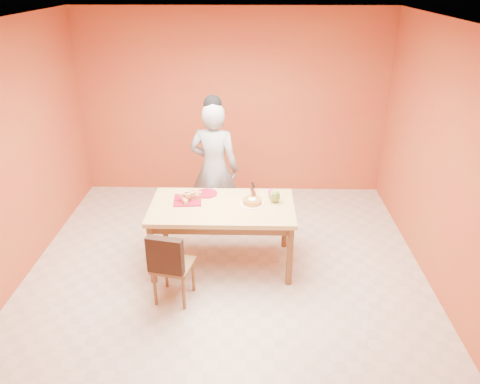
{
  "coord_description": "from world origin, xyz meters",
  "views": [
    {
      "loc": [
        0.27,
        -4.21,
        3.12
      ],
      "look_at": [
        0.16,
        0.3,
        0.98
      ],
      "focal_mm": 35.0,
      "sensor_mm": 36.0,
      "label": 1
    }
  ],
  "objects_px": {
    "red_dinner_plate": "(207,193)",
    "magenta_glass": "(271,194)",
    "person": "(214,169)",
    "egg_ornament": "(275,196)",
    "dining_table": "(222,213)",
    "checker_tin": "(273,193)",
    "pastry_platter": "(188,200)",
    "sponge_cake": "(252,201)",
    "dining_chair": "(173,264)"
  },
  "relations": [
    {
      "from": "magenta_glass",
      "to": "dining_chair",
      "type": "bearing_deg",
      "value": -138.59
    },
    {
      "from": "person",
      "to": "checker_tin",
      "type": "bearing_deg",
      "value": 154.84
    },
    {
      "from": "dining_table",
      "to": "egg_ornament",
      "type": "xyz_separation_m",
      "value": [
        0.58,
        0.09,
        0.17
      ]
    },
    {
      "from": "dining_table",
      "to": "red_dinner_plate",
      "type": "relative_size",
      "value": 6.38
    },
    {
      "from": "pastry_platter",
      "to": "checker_tin",
      "type": "height_order",
      "value": "checker_tin"
    },
    {
      "from": "magenta_glass",
      "to": "person",
      "type": "bearing_deg",
      "value": 139.6
    },
    {
      "from": "red_dinner_plate",
      "to": "magenta_glass",
      "type": "height_order",
      "value": "magenta_glass"
    },
    {
      "from": "pastry_platter",
      "to": "red_dinner_plate",
      "type": "height_order",
      "value": "pastry_platter"
    },
    {
      "from": "sponge_cake",
      "to": "person",
      "type": "bearing_deg",
      "value": 121.68
    },
    {
      "from": "dining_table",
      "to": "egg_ornament",
      "type": "distance_m",
      "value": 0.62
    },
    {
      "from": "dining_table",
      "to": "magenta_glass",
      "type": "height_order",
      "value": "magenta_glass"
    },
    {
      "from": "sponge_cake",
      "to": "checker_tin",
      "type": "bearing_deg",
      "value": 45.47
    },
    {
      "from": "red_dinner_plate",
      "to": "magenta_glass",
      "type": "xyz_separation_m",
      "value": [
        0.75,
        -0.07,
        0.04
      ]
    },
    {
      "from": "dining_table",
      "to": "pastry_platter",
      "type": "xyz_separation_m",
      "value": [
        -0.39,
        0.1,
        0.1
      ]
    },
    {
      "from": "egg_ornament",
      "to": "checker_tin",
      "type": "bearing_deg",
      "value": 82.85
    },
    {
      "from": "dining_chair",
      "to": "person",
      "type": "height_order",
      "value": "person"
    },
    {
      "from": "pastry_platter",
      "to": "red_dinner_plate",
      "type": "bearing_deg",
      "value": 42.79
    },
    {
      "from": "egg_ornament",
      "to": "checker_tin",
      "type": "distance_m",
      "value": 0.2
    },
    {
      "from": "egg_ornament",
      "to": "person",
      "type": "bearing_deg",
      "value": 125.84
    },
    {
      "from": "pastry_platter",
      "to": "sponge_cake",
      "type": "xyz_separation_m",
      "value": [
        0.73,
        -0.07,
        0.03
      ]
    },
    {
      "from": "pastry_platter",
      "to": "egg_ornament",
      "type": "xyz_separation_m",
      "value": [
        0.98,
        -0.01,
        0.07
      ]
    },
    {
      "from": "sponge_cake",
      "to": "pastry_platter",
      "type": "bearing_deg",
      "value": 174.71
    },
    {
      "from": "person",
      "to": "sponge_cake",
      "type": "xyz_separation_m",
      "value": [
        0.48,
        -0.77,
        -0.06
      ]
    },
    {
      "from": "dining_chair",
      "to": "checker_tin",
      "type": "xyz_separation_m",
      "value": [
        1.04,
        0.96,
        0.35
      ]
    },
    {
      "from": "pastry_platter",
      "to": "magenta_glass",
      "type": "bearing_deg",
      "value": 6.96
    },
    {
      "from": "dining_table",
      "to": "person",
      "type": "height_order",
      "value": "person"
    },
    {
      "from": "dining_chair",
      "to": "dining_table",
      "type": "bearing_deg",
      "value": 67.23
    },
    {
      "from": "dining_table",
      "to": "egg_ornament",
      "type": "bearing_deg",
      "value": 8.77
    },
    {
      "from": "dining_chair",
      "to": "pastry_platter",
      "type": "relative_size",
      "value": 2.69
    },
    {
      "from": "red_dinner_plate",
      "to": "egg_ornament",
      "type": "height_order",
      "value": "egg_ornament"
    },
    {
      "from": "dining_table",
      "to": "egg_ornament",
      "type": "height_order",
      "value": "egg_ornament"
    },
    {
      "from": "person",
      "to": "pastry_platter",
      "type": "height_order",
      "value": "person"
    },
    {
      "from": "dining_chair",
      "to": "pastry_platter",
      "type": "distance_m",
      "value": 0.85
    },
    {
      "from": "dining_table",
      "to": "red_dinner_plate",
      "type": "xyz_separation_m",
      "value": [
        -0.2,
        0.29,
        0.1
      ]
    },
    {
      "from": "sponge_cake",
      "to": "magenta_glass",
      "type": "height_order",
      "value": "magenta_glass"
    },
    {
      "from": "red_dinner_plate",
      "to": "checker_tin",
      "type": "xyz_separation_m",
      "value": [
        0.77,
        -0.0,
        0.01
      ]
    },
    {
      "from": "pastry_platter",
      "to": "dining_chair",
      "type": "bearing_deg",
      "value": -95.11
    },
    {
      "from": "pastry_platter",
      "to": "magenta_glass",
      "type": "distance_m",
      "value": 0.95
    },
    {
      "from": "person",
      "to": "egg_ornament",
      "type": "distance_m",
      "value": 1.02
    },
    {
      "from": "dining_table",
      "to": "checker_tin",
      "type": "relative_size",
      "value": 14.36
    },
    {
      "from": "dining_table",
      "to": "dining_chair",
      "type": "relative_size",
      "value": 1.93
    },
    {
      "from": "sponge_cake",
      "to": "egg_ornament",
      "type": "height_order",
      "value": "egg_ornament"
    },
    {
      "from": "egg_ornament",
      "to": "magenta_glass",
      "type": "distance_m",
      "value": 0.14
    },
    {
      "from": "dining_table",
      "to": "dining_chair",
      "type": "height_order",
      "value": "dining_chair"
    },
    {
      "from": "dining_table",
      "to": "dining_chair",
      "type": "xyz_separation_m",
      "value": [
        -0.46,
        -0.67,
        -0.24
      ]
    },
    {
      "from": "dining_table",
      "to": "checker_tin",
      "type": "distance_m",
      "value": 0.65
    },
    {
      "from": "red_dinner_plate",
      "to": "sponge_cake",
      "type": "height_order",
      "value": "sponge_cake"
    },
    {
      "from": "red_dinner_plate",
      "to": "pastry_platter",
      "type": "bearing_deg",
      "value": -137.21
    },
    {
      "from": "dining_table",
      "to": "pastry_platter",
      "type": "bearing_deg",
      "value": 165.16
    },
    {
      "from": "egg_ornament",
      "to": "dining_table",
      "type": "bearing_deg",
      "value": 179.29
    }
  ]
}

